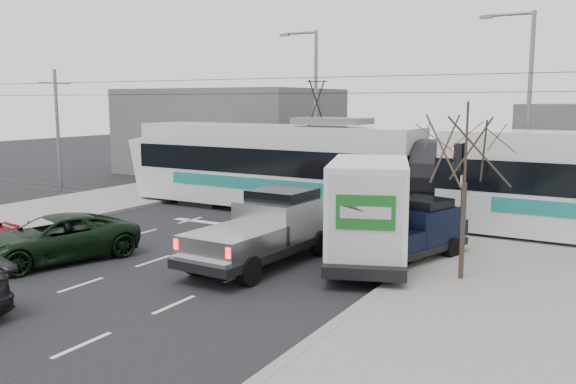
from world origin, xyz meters
The scene contains 14 objects.
ground centered at (0.00, 0.00, 0.00)m, with size 120.00×120.00×0.00m, color black.
sidewalk_right centered at (9.00, 0.00, 0.07)m, with size 6.00×60.00×0.15m, color gray.
rails centered at (0.00, 10.00, 0.01)m, with size 60.00×1.60×0.03m, color #33302D.
building_left centered at (-14.00, 22.00, 3.00)m, with size 14.00×10.00×6.00m, color slate.
bare_tree centered at (7.60, 2.50, 3.79)m, with size 2.40×2.40×5.00m.
traffic_signal centered at (6.47, 6.50, 2.74)m, with size 0.44×0.44×3.60m.
street_lamp_near centered at (7.31, 14.00, 5.11)m, with size 2.38×0.25×9.00m.
street_lamp_far centered at (-4.19, 16.00, 5.11)m, with size 2.38×0.25×9.00m.
catenary centered at (0.00, 10.00, 3.88)m, with size 60.00×0.20×7.00m.
tram centered at (4.50, 9.72, 2.14)m, with size 29.58×3.81×6.02m.
silver_pickup centered at (1.62, 1.78, 1.13)m, with size 2.52×6.39×2.28m.
box_truck centered at (4.45, 3.27, 1.66)m, with size 4.46×7.09×3.36m.
navy_pickup centered at (5.59, 4.03, 1.00)m, with size 3.05×5.09×2.02m.
green_car centered at (-4.50, -1.60, 0.74)m, with size 2.47×5.35×1.49m, color black.
Camera 1 is at (11.65, -14.57, 5.16)m, focal length 38.00 mm.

